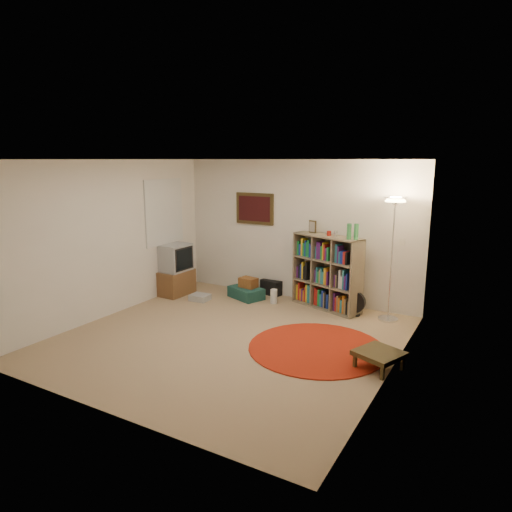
{
  "coord_description": "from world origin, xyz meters",
  "views": [
    {
      "loc": [
        3.34,
        -5.13,
        2.5
      ],
      "look_at": [
        0.1,
        0.6,
        1.1
      ],
      "focal_mm": 32.0,
      "sensor_mm": 36.0,
      "label": 1
    }
  ],
  "objects_px": {
    "tv_stand": "(175,270)",
    "suitcase": "(246,293)",
    "bookshelf": "(326,273)",
    "floor_fan": "(354,303)",
    "floor_lamp": "(394,219)",
    "side_table": "(379,354)"
  },
  "relations": [
    {
      "from": "floor_fan",
      "to": "suitcase",
      "type": "distance_m",
      "value": 2.02
    },
    {
      "from": "floor_lamp",
      "to": "floor_fan",
      "type": "height_order",
      "value": "floor_lamp"
    },
    {
      "from": "bookshelf",
      "to": "suitcase",
      "type": "relative_size",
      "value": 2.06
    },
    {
      "from": "bookshelf",
      "to": "floor_fan",
      "type": "relative_size",
      "value": 3.66
    },
    {
      "from": "bookshelf",
      "to": "tv_stand",
      "type": "relative_size",
      "value": 1.57
    },
    {
      "from": "floor_fan",
      "to": "tv_stand",
      "type": "height_order",
      "value": "tv_stand"
    },
    {
      "from": "floor_lamp",
      "to": "side_table",
      "type": "xyz_separation_m",
      "value": [
        0.32,
        -1.81,
        -1.43
      ]
    },
    {
      "from": "suitcase",
      "to": "side_table",
      "type": "relative_size",
      "value": 1.13
    },
    {
      "from": "floor_lamp",
      "to": "suitcase",
      "type": "bearing_deg",
      "value": -177.46
    },
    {
      "from": "suitcase",
      "to": "floor_lamp",
      "type": "bearing_deg",
      "value": 23.83
    },
    {
      "from": "tv_stand",
      "to": "suitcase",
      "type": "bearing_deg",
      "value": 20.74
    },
    {
      "from": "floor_lamp",
      "to": "bookshelf",
      "type": "bearing_deg",
      "value": 175.02
    },
    {
      "from": "floor_fan",
      "to": "side_table",
      "type": "xyz_separation_m",
      "value": [
        0.86,
        -1.75,
        -0.02
      ]
    },
    {
      "from": "bookshelf",
      "to": "suitcase",
      "type": "distance_m",
      "value": 1.56
    },
    {
      "from": "floor_lamp",
      "to": "tv_stand",
      "type": "height_order",
      "value": "floor_lamp"
    },
    {
      "from": "bookshelf",
      "to": "tv_stand",
      "type": "xyz_separation_m",
      "value": [
        -2.75,
        -0.64,
        -0.15
      ]
    },
    {
      "from": "tv_stand",
      "to": "suitcase",
      "type": "xyz_separation_m",
      "value": [
        1.29,
        0.43,
        -0.36
      ]
    },
    {
      "from": "bookshelf",
      "to": "side_table",
      "type": "xyz_separation_m",
      "value": [
        1.42,
        -1.9,
        -0.42
      ]
    },
    {
      "from": "floor_lamp",
      "to": "tv_stand",
      "type": "bearing_deg",
      "value": -171.95
    },
    {
      "from": "floor_lamp",
      "to": "floor_fan",
      "type": "relative_size",
      "value": 4.73
    },
    {
      "from": "bookshelf",
      "to": "floor_fan",
      "type": "bearing_deg",
      "value": 2.79
    },
    {
      "from": "floor_lamp",
      "to": "tv_stand",
      "type": "distance_m",
      "value": 4.05
    }
  ]
}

